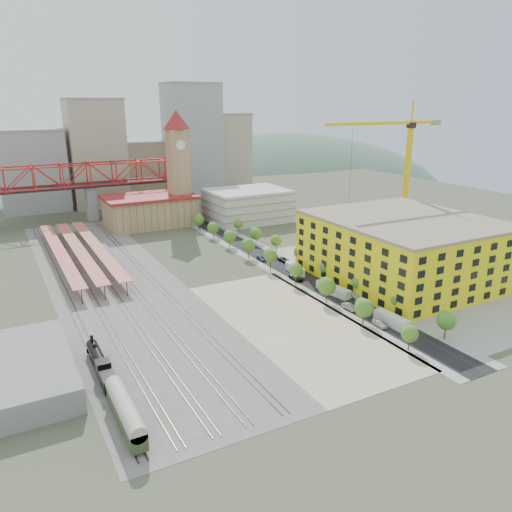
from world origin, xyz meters
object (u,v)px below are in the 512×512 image
tower_crane (401,159)px  site_trailer_a (392,320)px  site_trailer_c (329,288)px  site_trailer_d (295,269)px  construction_building (404,249)px  site_trailer_b (336,291)px  coach (126,413)px  clock_tower (178,157)px  car_0 (380,324)px  locomotive (100,364)px

tower_crane → site_trailer_a: size_ratio=5.30×
site_trailer_c → site_trailer_d: size_ratio=0.90×
construction_building → site_trailer_b: size_ratio=5.54×
site_trailer_a → site_trailer_b: bearing=87.3°
site_trailer_a → coach: bearing=-175.0°
clock_tower → construction_building: size_ratio=1.03×
coach → site_trailer_d: size_ratio=1.72×
construction_building → car_0: construction_building is taller
site_trailer_b → site_trailer_d: bearing=79.2°
tower_crane → site_trailer_c: 63.08m
site_trailer_c → clock_tower: bearing=89.4°
coach → car_0: size_ratio=3.89×
clock_tower → site_trailer_b: 105.77m
site_trailer_a → car_0: site_trailer_a is taller
site_trailer_c → construction_building: bearing=-7.9°
locomotive → site_trailer_c: locomotive is taller
site_trailer_d → coach: bearing=-132.5°
site_trailer_a → site_trailer_c: bearing=87.3°
site_trailer_a → car_0: (-3.00, 0.84, -0.61)m
locomotive → site_trailer_a: size_ratio=2.05×
locomotive → car_0: (63.00, -10.25, -1.14)m
construction_building → coach: bearing=-160.4°
site_trailer_a → site_trailer_b: size_ratio=1.07×
locomotive → coach: (0.00, -19.97, 0.92)m
construction_building → site_trailer_a: (-26.00, -23.92, -8.07)m
construction_building → tower_crane: (22.51, 27.20, 22.64)m
locomotive → site_trailer_b: (66.00, 10.99, -0.63)m
site_trailer_b → site_trailer_d: size_ratio=0.94×
tower_crane → site_trailer_b: (-48.51, -29.04, -30.80)m
clock_tower → tower_crane: bearing=-52.2°
site_trailer_b → site_trailer_c: (0.00, 3.07, -0.05)m
site_trailer_c → site_trailer_d: bearing=84.8°
clock_tower → site_trailer_d: 85.72m
locomotive → construction_building: bearing=7.9°
clock_tower → site_trailer_c: (8.00, -98.76, -27.49)m
construction_building → site_trailer_b: construction_building is taller
clock_tower → car_0: clock_tower is taller
coach → site_trailer_a: (66.00, 8.88, -1.46)m
site_trailer_b → locomotive: bearing=178.7°
construction_building → site_trailer_a: construction_building is taller
locomotive → site_trailer_d: 73.34m
site_trailer_a → car_0: size_ratio=2.28×
site_trailer_a → car_0: bearing=161.7°
coach → tower_crane: (114.51, 60.00, 29.25)m
car_0 → clock_tower: bearing=95.0°
clock_tower → coach: (-58.00, -132.79, -25.90)m
site_trailer_b → site_trailer_d: site_trailer_d is taller
tower_crane → site_trailer_b: bearing=-149.1°
site_trailer_b → car_0: 21.46m
construction_building → tower_crane: bearing=50.4°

